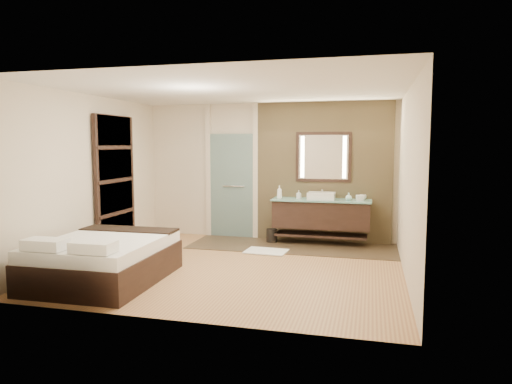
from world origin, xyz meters
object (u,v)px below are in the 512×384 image
(vanity, at_px, (321,214))
(bed, at_px, (104,259))
(mirror_unit, at_px, (323,157))
(waste_bin, at_px, (272,236))

(vanity, distance_m, bed, 4.08)
(mirror_unit, bearing_deg, vanity, -90.00)
(bed, bearing_deg, waste_bin, 59.06)
(bed, bearing_deg, vanity, 48.02)
(vanity, height_order, waste_bin, vanity)
(vanity, relative_size, waste_bin, 7.01)
(vanity, xyz_separation_m, bed, (-2.67, -3.08, -0.28))
(waste_bin, bearing_deg, bed, -119.88)
(mirror_unit, relative_size, waste_bin, 4.02)
(vanity, xyz_separation_m, mirror_unit, (0.00, 0.24, 1.07))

